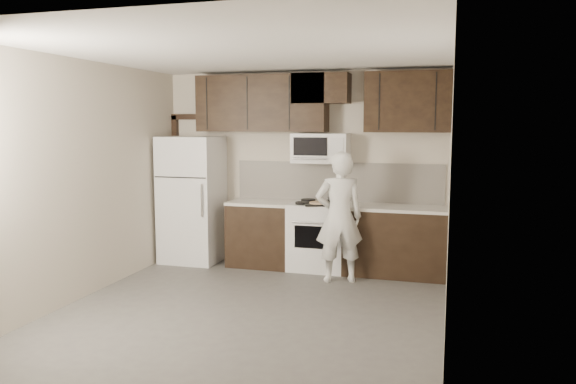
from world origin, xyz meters
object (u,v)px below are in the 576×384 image
at_px(stove, 318,236).
at_px(microwave, 321,148).
at_px(refrigerator, 192,199).
at_px(person, 339,217).

xyz_separation_m(stove, microwave, (-0.00, 0.12, 1.19)).
bearing_deg(stove, refrigerator, -178.49).
height_order(microwave, refrigerator, microwave).
height_order(stove, person, person).
relative_size(stove, refrigerator, 0.52).
distance_m(microwave, person, 1.11).
bearing_deg(refrigerator, person, -11.87).
height_order(stove, microwave, microwave).
bearing_deg(refrigerator, microwave, 5.15).
relative_size(microwave, person, 0.46).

